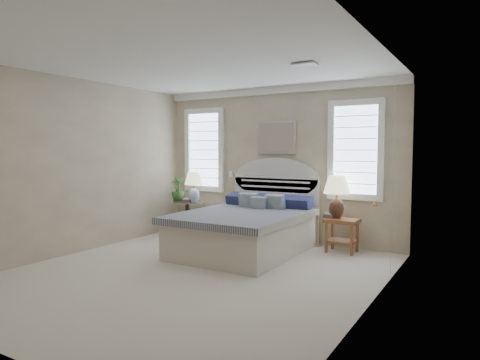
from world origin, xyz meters
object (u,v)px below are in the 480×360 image
object	(u,v)px
nightstand_right	(342,228)
lamp_right	(337,192)
side_table_left	(188,214)
floor_pot	(186,224)
lamp_left	(194,184)
bed	(248,227)

from	to	relation	value
nightstand_right	lamp_right	distance (m)	0.57
side_table_left	lamp_right	xyz separation A→B (m)	(2.84, 0.14, 0.56)
floor_pot	lamp_right	xyz separation A→B (m)	(2.89, 0.14, 0.74)
lamp_right	nightstand_right	bearing A→B (deg)	-18.92
floor_pot	lamp_left	size ratio (longest dim) A/B	0.77
floor_pot	lamp_left	bearing A→B (deg)	-1.73
side_table_left	lamp_right	bearing A→B (deg)	2.74
side_table_left	nightstand_right	xyz separation A→B (m)	(2.95, 0.10, -0.00)
floor_pot	bed	bearing A→B (deg)	-19.21
lamp_left	lamp_right	distance (m)	2.69
side_table_left	nightstand_right	distance (m)	2.95
floor_pot	lamp_left	world-z (taller)	lamp_left
bed	side_table_left	size ratio (longest dim) A/B	3.61
bed	floor_pot	distance (m)	1.81
lamp_left	lamp_right	bearing A→B (deg)	3.04
side_table_left	lamp_left	distance (m)	0.61
lamp_left	side_table_left	bearing A→B (deg)	177.58
bed	lamp_left	distance (m)	1.71
nightstand_right	side_table_left	bearing A→B (deg)	-178.06
side_table_left	lamp_right	size ratio (longest dim) A/B	0.93
nightstand_right	lamp_left	world-z (taller)	lamp_left
side_table_left	floor_pot	xyz separation A→B (m)	(-0.05, -0.00, -0.19)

